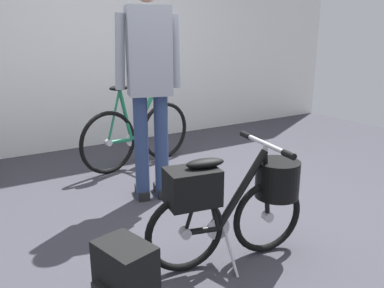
% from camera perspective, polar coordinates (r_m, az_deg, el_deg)
% --- Properties ---
extents(ground_plane, '(7.51, 7.51, 0.00)m').
position_cam_1_polar(ground_plane, '(2.83, 3.44, -11.33)').
color(ground_plane, '#38383F').
extents(back_wall, '(7.51, 0.10, 3.18)m').
position_cam_1_polar(back_wall, '(4.75, -14.82, 18.85)').
color(back_wall, white).
rests_on(back_wall, ground_plane).
extents(folding_bike_foreground, '(0.99, 0.53, 0.71)m').
position_cam_1_polar(folding_bike_foreground, '(2.25, 6.47, -7.88)').
color(folding_bike_foreground, black).
rests_on(folding_bike_foreground, ground_plane).
extents(display_bike_left, '(1.28, 0.53, 0.91)m').
position_cam_1_polar(display_bike_left, '(3.93, -7.90, 1.71)').
color(display_bike_left, black).
rests_on(display_bike_left, ground_plane).
extents(visitor_near_wall, '(0.52, 0.34, 1.74)m').
position_cam_1_polar(visitor_near_wall, '(2.99, -6.27, 10.22)').
color(visitor_near_wall, navy).
rests_on(visitor_near_wall, ground_plane).
extents(backpack_on_floor, '(0.26, 0.30, 0.40)m').
position_cam_1_polar(backpack_on_floor, '(1.88, -9.76, -19.76)').
color(backpack_on_floor, black).
rests_on(backpack_on_floor, ground_plane).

